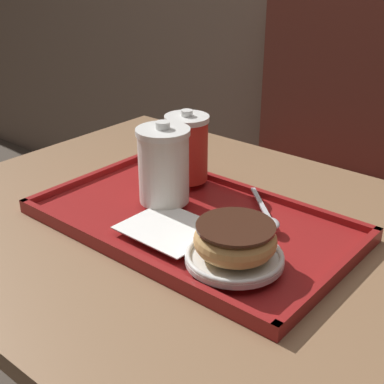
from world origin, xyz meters
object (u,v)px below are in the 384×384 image
Objects in this scene: coffee_cup_rear at (187,148)px; donut_chocolate_glazed at (235,239)px; spoon at (269,217)px; coffee_cup_front at (165,165)px.

coffee_cup_rear is 1.15× the size of donut_chocolate_glazed.
donut_chocolate_glazed is at bearing -34.32° from spoon.
spoon is at bearing 17.14° from coffee_cup_front.
coffee_cup_rear reaches higher than donut_chocolate_glazed.
spoon is at bearing 102.67° from donut_chocolate_glazed.
coffee_cup_front is 0.23m from donut_chocolate_glazed.
coffee_cup_front reaches higher than donut_chocolate_glazed.
coffee_cup_front is at bearing -119.86° from spoon.
coffee_cup_front is 0.10m from coffee_cup_rear.
coffee_cup_rear is (-0.03, 0.09, -0.00)m from coffee_cup_front.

